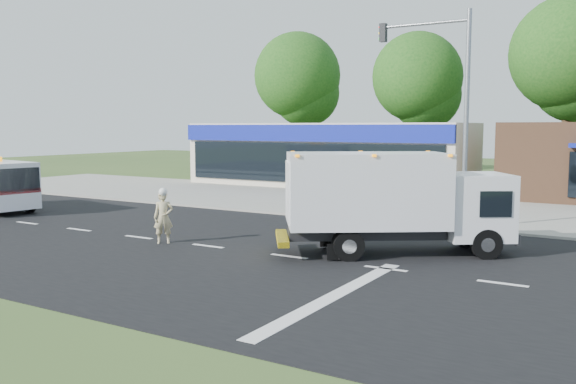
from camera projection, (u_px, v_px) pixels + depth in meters
ground at (289, 257)px, 17.74m from camera, size 120.00×120.00×0.00m
road_asphalt at (289, 257)px, 17.74m from camera, size 60.00×14.00×0.02m
sidewalk at (393, 219)px, 24.73m from camera, size 60.00×2.40×0.12m
parking_apron at (437, 204)px, 29.67m from camera, size 60.00×9.00×0.02m
lane_markings at (307, 271)px, 15.90m from camera, size 55.20×7.00×0.01m
ems_box_truck at (391, 196)px, 17.97m from camera, size 6.84×5.54×3.03m
emergency_worker at (163, 216)px, 19.68m from camera, size 0.74×0.72×1.82m
retail_strip_mall at (328, 154)px, 39.12m from camera, size 18.00×6.20×4.00m
traffic_signal_pole at (449, 96)px, 22.49m from camera, size 3.51×0.25×8.00m
background_trees at (491, 73)px, 41.39m from camera, size 36.77×7.39×12.10m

